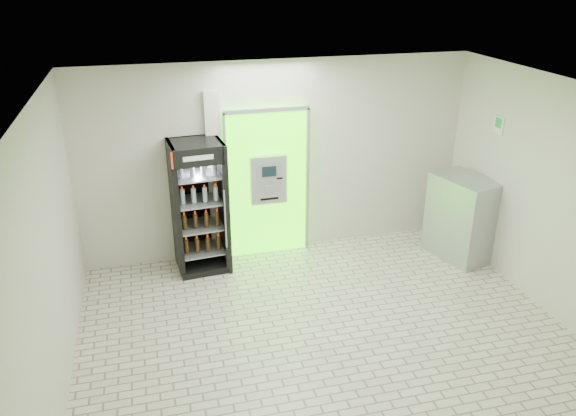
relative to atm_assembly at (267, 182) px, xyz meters
name	(u,v)px	position (x,y,z in m)	size (l,w,h in m)	color
ground	(327,337)	(0.20, -2.41, -1.17)	(6.00, 6.00, 0.00)	beige
room_shell	(332,200)	(0.20, -2.41, 0.67)	(6.00, 6.00, 6.00)	beige
atm_assembly	(267,182)	(0.00, 0.00, 0.00)	(1.30, 0.24, 2.33)	#3EF707
pillar	(215,178)	(-0.78, 0.04, 0.13)	(0.22, 0.11, 2.60)	silver
beverage_cooler	(200,209)	(-1.07, -0.24, -0.22)	(0.80, 0.74, 1.97)	black
steel_cabinet	(462,218)	(2.87, -0.91, -0.52)	(0.90, 1.11, 1.30)	#9FA2A7
exit_sign	(499,125)	(3.19, -1.01, 0.95)	(0.02, 0.22, 0.26)	white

